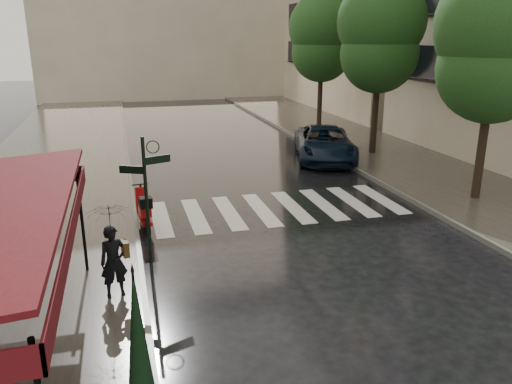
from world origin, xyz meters
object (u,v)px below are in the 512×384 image
pedestrian_with_umbrella (110,224)px  scooter (144,211)px  parasol_front (138,338)px  parked_car (325,143)px

pedestrian_with_umbrella → scooter: bearing=67.4°
pedestrian_with_umbrella → parasol_front: pedestrian_with_umbrella is taller
pedestrian_with_umbrella → parasol_front: bearing=-95.5°
parked_car → parasol_front: size_ratio=2.31×
scooter → parked_car: size_ratio=0.34×
pedestrian_with_umbrella → parasol_front: size_ratio=1.05×
scooter → pedestrian_with_umbrella: bearing=-105.7°
pedestrian_with_umbrella → parasol_front: (0.35, -3.59, -0.36)m
pedestrian_with_umbrella → scooter: pedestrian_with_umbrella is taller
parasol_front → scooter: bearing=86.5°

